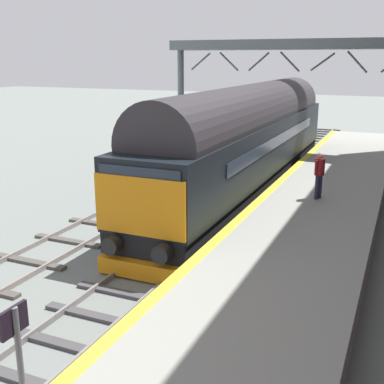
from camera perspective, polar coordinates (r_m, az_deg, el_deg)
The scene contains 8 objects.
ground_plane at distance 14.62m, azimuth -3.18°, elevation -7.82°, with size 140.00×140.00×0.00m, color slate.
track_main at distance 14.59m, azimuth -3.18°, elevation -7.62°, with size 2.50×60.00×0.15m.
track_adjacent_west at distance 16.36m, azimuth -14.22°, elevation -5.49°, with size 2.50×60.00×0.15m.
station_platform at distance 13.31m, azimuth 10.92°, elevation -8.14°, with size 4.00×44.00×1.01m.
diesel_locomotive at distance 21.11m, azimuth 6.52°, elevation 6.35°, with size 2.74×19.18×4.68m.
platform_number_sign at distance 6.71m, azimuth -19.56°, elevation -17.13°, with size 0.10×0.44×1.84m.
waiting_passenger at distance 17.41m, azimuth 14.60°, elevation 2.39°, with size 0.45×0.47×1.64m.
overhead_footbridge at distance 26.53m, azimuth 11.37°, elevation 15.66°, with size 12.79×2.00×6.65m.
Camera 1 is at (6.10, -11.98, 5.73)m, focal length 45.87 mm.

